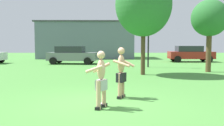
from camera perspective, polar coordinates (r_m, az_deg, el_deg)
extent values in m
plane|color=#4C8E3D|center=(7.98, -3.54, -9.08)|extent=(80.00, 80.00, 0.00)
cube|color=black|center=(7.28, -3.04, -10.06)|extent=(0.21, 0.28, 0.09)
cylinder|color=#E0AD89|center=(7.19, -3.06, -7.23)|extent=(0.13, 0.13, 0.82)
cube|color=black|center=(7.57, -1.83, -9.47)|extent=(0.21, 0.28, 0.09)
cylinder|color=#E0AD89|center=(7.49, -1.83, -6.75)|extent=(0.13, 0.13, 0.82)
cube|color=#B7B7BC|center=(7.30, -2.44, -4.96)|extent=(0.36, 0.40, 0.30)
ellipsoid|color=#E0AD89|center=(7.23, -2.45, -1.47)|extent=(0.33, 0.38, 0.60)
cylinder|color=#E0AD89|center=(7.09, -3.97, -1.36)|extent=(0.54, 0.34, 0.27)
cylinder|color=#E0AD89|center=(7.47, -2.38, -1.05)|extent=(0.54, 0.27, 0.34)
sphere|color=#E0AD89|center=(7.20, -2.46, 1.84)|extent=(0.23, 0.23, 0.23)
cube|color=black|center=(8.87, 2.38, -7.39)|extent=(0.21, 0.28, 0.09)
cylinder|color=tan|center=(8.79, 2.39, -4.94)|extent=(0.13, 0.13, 0.86)
cube|color=black|center=(8.64, 1.74, -7.71)|extent=(0.21, 0.28, 0.09)
cylinder|color=tan|center=(8.56, 1.75, -5.19)|extent=(0.13, 0.13, 0.86)
cube|color=black|center=(8.64, 2.08, -3.26)|extent=(0.38, 0.44, 0.31)
ellipsoid|color=tan|center=(8.59, 2.09, -0.17)|extent=(0.35, 0.42, 0.62)
cylinder|color=tan|center=(8.77, 3.29, 0.12)|extent=(0.57, 0.26, 0.33)
cylinder|color=tan|center=(8.33, 2.10, -0.11)|extent=(0.57, 0.35, 0.24)
sphere|color=tan|center=(8.56, 2.10, 2.74)|extent=(0.24, 0.24, 0.24)
cylinder|color=white|center=(7.86, -2.49, -9.19)|extent=(0.29, 0.29, 0.03)
cube|color=slate|center=(22.90, -8.84, 1.48)|extent=(4.45, 2.21, 0.70)
cube|color=#282D33|center=(22.92, -9.35, 3.05)|extent=(2.55, 1.81, 0.56)
cylinder|color=black|center=(23.49, -4.74, 0.74)|extent=(0.66, 0.28, 0.64)
cylinder|color=black|center=(21.72, -5.53, 0.43)|extent=(0.66, 0.28, 0.64)
cylinder|color=black|center=(24.18, -11.79, 0.77)|extent=(0.66, 0.28, 0.64)
cylinder|color=black|center=(22.46, -13.11, 0.46)|extent=(0.66, 0.28, 0.64)
cube|color=maroon|center=(26.24, 17.30, 1.72)|extent=(4.34, 1.91, 0.70)
cube|color=#282D33|center=(26.16, 16.91, 3.10)|extent=(2.45, 1.64, 0.56)
cylinder|color=black|center=(27.57, 19.75, 1.05)|extent=(0.65, 0.24, 0.64)
cylinder|color=black|center=(25.88, 21.04, 0.80)|extent=(0.65, 0.24, 0.64)
cylinder|color=black|center=(26.75, 13.64, 1.09)|extent=(0.65, 0.24, 0.64)
cylinder|color=black|center=(25.00, 14.56, 0.84)|extent=(0.65, 0.24, 0.64)
cylinder|color=black|center=(26.04, -23.64, 0.75)|extent=(0.66, 0.28, 0.64)
cylinder|color=black|center=(19.72, 8.18, 6.46)|extent=(0.12, 0.12, 5.10)
cube|color=slate|center=(31.77, -5.70, 5.01)|extent=(11.35, 5.36, 4.28)
cube|color=#3F3F44|center=(31.86, -5.73, 9.01)|extent=(11.80, 5.57, 0.16)
cylinder|color=brown|center=(17.48, 20.90, 2.44)|extent=(0.33, 0.33, 2.65)
ellipsoid|color=#2D7033|center=(17.55, 21.11, 9.44)|extent=(2.32, 2.32, 2.34)
cylinder|color=#4C3823|center=(15.02, 6.99, 2.69)|extent=(0.25, 0.25, 2.80)
ellipsoid|color=#2D7033|center=(15.17, 7.09, 12.93)|extent=(3.28, 3.28, 3.71)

